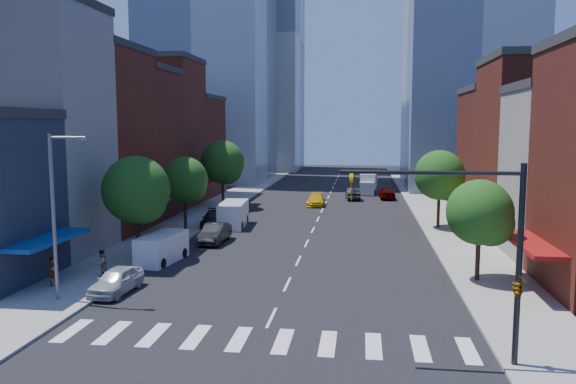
% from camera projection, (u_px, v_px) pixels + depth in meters
% --- Properties ---
extents(ground, '(220.00, 220.00, 0.00)m').
position_uv_depth(ground, '(272.00, 318.00, 28.09)').
color(ground, black).
rests_on(ground, ground).
extents(sidewalk_left, '(5.00, 120.00, 0.15)m').
position_uv_depth(sidewalk_left, '(223.00, 203.00, 69.08)').
color(sidewalk_left, gray).
rests_on(sidewalk_left, ground).
extents(sidewalk_right, '(5.00, 120.00, 0.15)m').
position_uv_depth(sidewalk_right, '(431.00, 207.00, 65.85)').
color(sidewalk_right, gray).
rests_on(sidewalk_right, ground).
extents(crosswalk, '(19.00, 3.00, 0.01)m').
position_uv_depth(crosswalk, '(261.00, 340.00, 25.14)').
color(crosswalk, silver).
rests_on(crosswalk, ground).
extents(bldg_left_1, '(12.00, 8.00, 18.00)m').
position_uv_depth(bldg_left_1, '(17.00, 133.00, 41.56)').
color(bldg_left_1, beige).
rests_on(bldg_left_1, ground).
extents(bldg_left_2, '(12.00, 9.00, 16.00)m').
position_uv_depth(bldg_left_2, '(76.00, 143.00, 50.05)').
color(bldg_left_2, '#592215').
rests_on(bldg_left_2, ground).
extents(bldg_left_3, '(12.00, 8.00, 15.00)m').
position_uv_depth(bldg_left_3, '(117.00, 146.00, 58.47)').
color(bldg_left_3, '#592016').
rests_on(bldg_left_3, ground).
extents(bldg_left_4, '(12.00, 9.00, 17.00)m').
position_uv_depth(bldg_left_4, '(147.00, 135.00, 66.73)').
color(bldg_left_4, '#592215').
rests_on(bldg_left_4, ground).
extents(bldg_left_5, '(12.00, 10.00, 13.00)m').
position_uv_depth(bldg_left_5, '(174.00, 148.00, 76.31)').
color(bldg_left_5, '#592016').
rests_on(bldg_left_5, ground).
extents(bldg_right_2, '(12.00, 10.00, 15.00)m').
position_uv_depth(bldg_right_2, '(557.00, 150.00, 48.12)').
color(bldg_right_2, '#592215').
rests_on(bldg_right_2, ground).
extents(bldg_right_3, '(12.00, 10.00, 13.00)m').
position_uv_depth(bldg_right_3, '(523.00, 155.00, 58.08)').
color(bldg_right_3, '#592016').
rests_on(bldg_right_3, ground).
extents(tower_far_w, '(18.00, 18.00, 56.00)m').
position_uv_depth(tower_far_w, '(259.00, 39.00, 120.65)').
color(tower_far_w, '#9EA5AD').
rests_on(tower_far_w, ground).
extents(traffic_signal, '(7.24, 2.24, 8.00)m').
position_uv_depth(traffic_signal, '(504.00, 265.00, 21.88)').
color(traffic_signal, black).
rests_on(traffic_signal, sidewalk_right).
extents(streetlight, '(2.25, 0.25, 9.00)m').
position_uv_depth(streetlight, '(56.00, 206.00, 29.98)').
color(streetlight, slate).
rests_on(streetlight, sidewalk_left).
extents(tree_left_near, '(4.80, 4.80, 7.30)m').
position_uv_depth(tree_left_near, '(138.00, 192.00, 39.74)').
color(tree_left_near, black).
rests_on(tree_left_near, sidewalk_left).
extents(tree_left_mid, '(4.20, 4.20, 6.65)m').
position_uv_depth(tree_left_mid, '(186.00, 182.00, 50.61)').
color(tree_left_mid, black).
rests_on(tree_left_mid, sidewalk_left).
extents(tree_left_far, '(5.00, 5.00, 7.75)m').
position_uv_depth(tree_left_far, '(224.00, 164.00, 64.31)').
color(tree_left_far, black).
rests_on(tree_left_far, sidewalk_left).
extents(tree_right_near, '(4.00, 4.00, 6.20)m').
position_uv_depth(tree_right_near, '(482.00, 215.00, 33.89)').
color(tree_right_near, black).
rests_on(tree_right_near, sidewalk_right).
extents(tree_right_far, '(4.60, 4.60, 7.20)m').
position_uv_depth(tree_right_far, '(441.00, 177.00, 51.53)').
color(tree_right_far, black).
rests_on(tree_right_far, sidewalk_right).
extents(parked_car_front, '(2.05, 4.45, 1.48)m').
position_uv_depth(parked_car_front, '(116.00, 280.00, 32.17)').
color(parked_car_front, '#B8B8BD').
rests_on(parked_car_front, ground).
extents(parked_car_second, '(1.79, 4.85, 1.58)m').
position_uv_depth(parked_car_second, '(215.00, 233.00, 45.97)').
color(parked_car_second, black).
rests_on(parked_car_second, ground).
extents(parked_car_third, '(2.56, 4.97, 1.34)m').
position_uv_depth(parked_car_third, '(232.00, 210.00, 59.72)').
color(parked_car_third, '#999999').
rests_on(parked_car_third, ground).
extents(parked_car_rear, '(2.76, 5.41, 1.50)m').
position_uv_depth(parked_car_rear, '(214.00, 219.00, 53.31)').
color(parked_car_rear, black).
rests_on(parked_car_rear, ground).
extents(cargo_van_near, '(2.54, 4.97, 2.02)m').
position_uv_depth(cargo_van_near, '(161.00, 248.00, 39.37)').
color(cargo_van_near, white).
rests_on(cargo_van_near, ground).
extents(cargo_van_far, '(2.61, 5.71, 2.37)m').
position_uv_depth(cargo_van_far, '(233.00, 215.00, 53.22)').
color(cargo_van_far, white).
rests_on(cargo_van_far, ground).
extents(taxi, '(2.05, 4.94, 1.43)m').
position_uv_depth(taxi, '(316.00, 200.00, 67.39)').
color(taxi, '#DFAF0B').
rests_on(taxi, ground).
extents(traffic_car_oncoming, '(2.09, 4.75, 1.52)m').
position_uv_depth(traffic_car_oncoming, '(352.00, 194.00, 72.90)').
color(traffic_car_oncoming, black).
rests_on(traffic_car_oncoming, ground).
extents(traffic_car_far, '(2.04, 4.86, 1.64)m').
position_uv_depth(traffic_car_far, '(387.00, 193.00, 73.47)').
color(traffic_car_far, '#999999').
rests_on(traffic_car_far, ground).
extents(box_truck, '(2.63, 7.19, 2.84)m').
position_uv_depth(box_truck, '(369.00, 184.00, 79.86)').
color(box_truck, silver).
rests_on(box_truck, ground).
extents(pedestrian_near, '(0.60, 0.73, 1.72)m').
position_uv_depth(pedestrian_near, '(53.00, 271.00, 33.14)').
color(pedestrian_near, '#999999').
rests_on(pedestrian_near, sidewalk_left).
extents(pedestrian_far, '(0.84, 0.95, 1.65)m').
position_uv_depth(pedestrian_far, '(102.00, 263.00, 35.27)').
color(pedestrian_far, '#999999').
rests_on(pedestrian_far, sidewalk_left).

